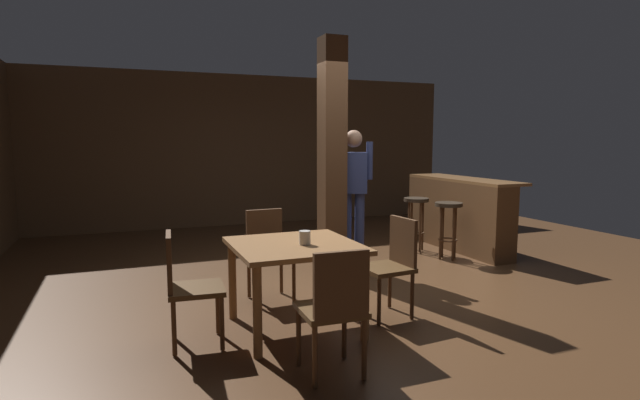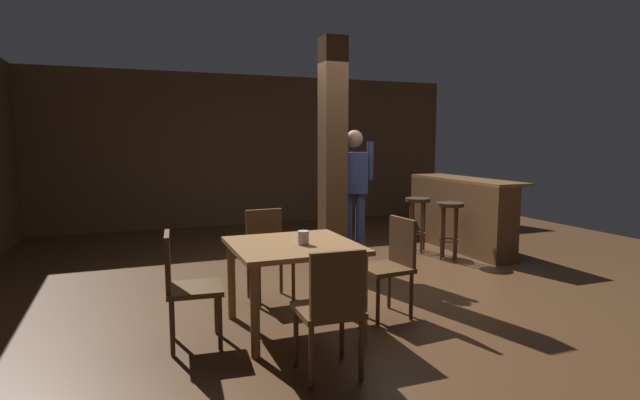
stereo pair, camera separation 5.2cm
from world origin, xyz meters
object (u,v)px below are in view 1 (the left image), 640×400
Objects in this scene: chair_east at (392,261)px; chair_west at (186,283)px; standing_person at (353,189)px; bar_stool_near at (448,216)px; dining_table at (295,256)px; chair_south at (335,305)px; napkin_cup at (305,238)px; chair_north at (268,250)px; bar_stool_mid at (416,211)px; bar_counter at (457,213)px.

chair_east is 1.00× the size of chair_west.
standing_person is (0.40, 1.66, 0.50)m from chair_east.
chair_east is 1.78m from standing_person.
standing_person is 1.47m from bar_stool_near.
dining_table is 0.94m from chair_south.
bar_stool_near is (1.80, 1.64, 0.07)m from chair_east.
napkin_cup is at bearing -147.51° from bar_stool_near.
dining_table is 0.59× the size of standing_person.
chair_north is at bearing -164.59° from bar_stool_near.
napkin_cup reaches higher than bar_stool_mid.
dining_table is at bearing -139.64° from bar_stool_mid.
dining_table is at bearing -149.30° from bar_stool_near.
chair_north is at bearing -159.20° from bar_counter.
standing_person is 0.83× the size of bar_counter.
standing_person is 2.24× the size of bar_stool_near.
dining_table is at bearing -91.02° from chair_north.
napkin_cup is 3.86m from bar_counter.
chair_east reaches higher than bar_stool_near.
chair_south is 0.43× the size of bar_counter.
dining_table is at bearing 87.69° from chair_south.
dining_table is at bearing -147.07° from bar_counter.
chair_north reaches higher than bar_stool_near.
chair_west is at bearing -143.01° from standing_person.
bar_stool_near is at bearing 15.41° from chair_north.
chair_east is at bearing 0.42° from chair_west.
napkin_cup is (0.05, -0.95, 0.29)m from chair_north.
chair_east is (0.93, -0.02, -0.12)m from dining_table.
napkin_cup is 0.15× the size of bar_stool_near.
standing_person is 1.46m from bar_stool_mid.
bar_counter is at bearing 20.80° from chair_north.
chair_west is (-0.86, 0.90, 0.00)m from chair_south.
bar_stool_mid is at bearing 23.95° from standing_person.
napkin_cup is (0.10, 0.86, 0.29)m from chair_south.
chair_east is 1.28m from chair_north.
chair_south is 7.75× the size of napkin_cup.
standing_person reaches higher than chair_west.
bar_counter reaches higher than bar_stool_mid.
bar_stool_mid is (2.60, 2.21, -0.05)m from dining_table.
napkin_cup reaches higher than bar_stool_near.
bar_stool_near is at bearing -0.91° from standing_person.
dining_table is 1.33× the size of bar_stool_near.
chair_north is (0.05, 1.81, 0.00)m from chair_south.
bar_stool_near reaches higher than dining_table.
chair_west is 0.52× the size of standing_person.
chair_south and chair_north have the same top height.
chair_south is (-0.04, -0.93, -0.12)m from dining_table.
dining_table is 1.32× the size of bar_stool_mid.
bar_stool_near is (-0.51, -0.48, 0.05)m from bar_counter.
napkin_cup is at bearing -2.81° from chair_west.
standing_person reaches higher than chair_north.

